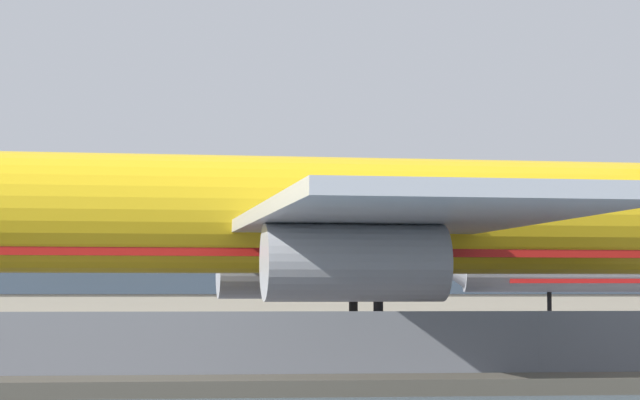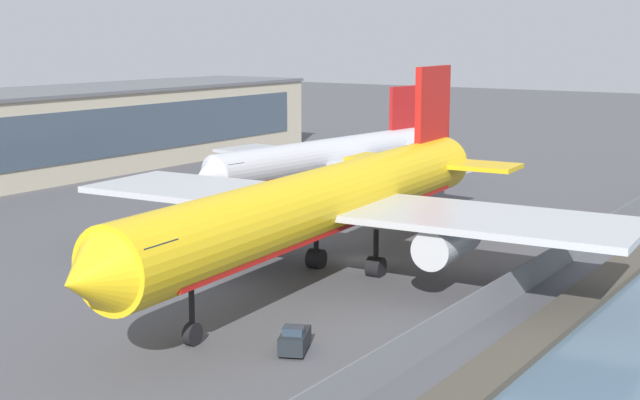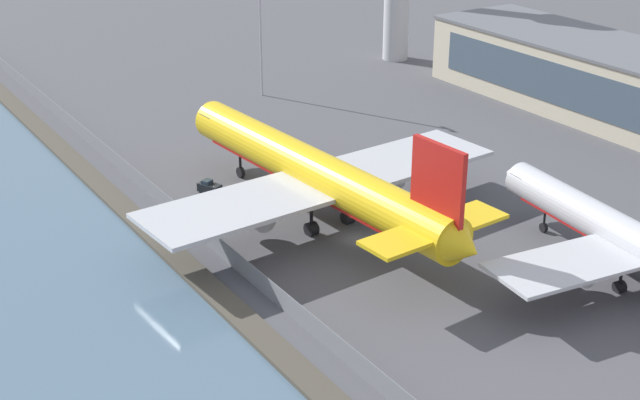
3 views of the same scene
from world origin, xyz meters
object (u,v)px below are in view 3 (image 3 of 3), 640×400
object	(u,v)px
cargo_jet_yellow	(317,174)
passenger_jet_silver	(627,239)
baggage_tug	(209,187)
apron_light_mast_apron_west	(260,20)

from	to	relation	value
cargo_jet_yellow	passenger_jet_silver	world-z (taller)	cargo_jet_yellow
baggage_tug	apron_light_mast_apron_west	size ratio (longest dim) A/B	0.14
baggage_tug	apron_light_mast_apron_west	world-z (taller)	apron_light_mast_apron_west
cargo_jet_yellow	passenger_jet_silver	xyz separation A→B (m)	(31.15, 20.34, -1.42)
cargo_jet_yellow	apron_light_mast_apron_west	size ratio (longest dim) A/B	2.26
passenger_jet_silver	baggage_tug	world-z (taller)	passenger_jet_silver
apron_light_mast_apron_west	passenger_jet_silver	bearing A→B (deg)	-0.25
passenger_jet_silver	apron_light_mast_apron_west	distance (m)	82.65
passenger_jet_silver	baggage_tug	size ratio (longest dim) A/B	11.78
passenger_jet_silver	cargo_jet_yellow	bearing A→B (deg)	-146.86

